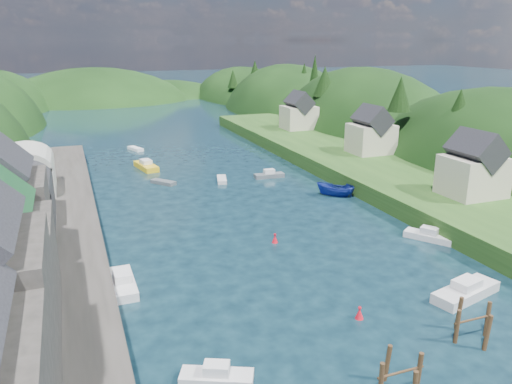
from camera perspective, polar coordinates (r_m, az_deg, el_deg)
name	(u,v)px	position (r m, az deg, el deg)	size (l,w,h in m)	color
ground	(208,179)	(80.63, -5.55, 1.54)	(600.00, 600.00, 0.00)	black
hillside_right	(361,165)	(122.84, 11.96, 3.05)	(36.00, 245.56, 48.00)	black
far_hills	(127,126)	(202.81, -14.57, 7.30)	(103.00, 68.00, 44.00)	black
hill_trees	(187,99)	(92.82, -7.93, 10.53)	(92.34, 149.33, 12.82)	black
quay_left	(39,275)	(49.62, -23.56, -8.73)	(12.00, 110.00, 2.00)	#2D2B28
boat_sheds	(22,179)	(66.34, -25.17, 1.32)	(7.00, 21.00, 7.50)	#2D2D30
terrace_right	(376,172)	(81.73, 13.54, 2.23)	(16.00, 120.00, 2.40)	#234719
right_bank_cottages	(365,133)	(89.16, 12.37, 6.57)	(9.00, 59.24, 8.41)	beige
piling_cluster_near	(400,380)	(34.34, 16.13, -19.90)	(3.38, 3.13, 3.31)	#382314
piling_cluster_far	(472,326)	(41.31, 23.46, -13.86)	(3.41, 3.16, 3.36)	#382314
channel_buoy_near	(359,313)	(41.70, 11.74, -13.41)	(0.70, 0.70, 1.10)	red
channel_buoy_far	(275,239)	(54.95, 2.18, -5.34)	(0.70, 0.70, 1.10)	red
moored_boats	(259,234)	(55.64, 0.29, -4.83)	(36.49, 87.35, 2.24)	yellow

